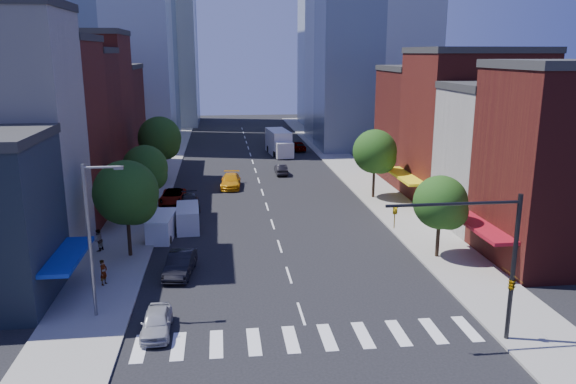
{
  "coord_description": "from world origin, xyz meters",
  "views": [
    {
      "loc": [
        -4.48,
        -30.26,
        15.08
      ],
      "look_at": [
        0.41,
        9.9,
        5.0
      ],
      "focal_mm": 35.0,
      "sensor_mm": 36.0,
      "label": 1
    }
  ],
  "objects_px": {
    "cargo_van_near": "(162,227)",
    "box_truck": "(279,143)",
    "pedestrian_near": "(103,272)",
    "cargo_van_far": "(188,218)",
    "parked_car_front": "(157,322)",
    "taxi": "(231,181)",
    "parked_car_rear": "(190,202)",
    "traffic_car_oncoming": "(281,169)",
    "parked_car_second": "(180,264)",
    "pedestrian_far": "(98,240)",
    "traffic_car_far": "(298,146)",
    "parked_car_third": "(173,197)"
  },
  "relations": [
    {
      "from": "parked_car_third",
      "to": "cargo_van_near",
      "type": "relative_size",
      "value": 1.06
    },
    {
      "from": "parked_car_rear",
      "to": "cargo_van_far",
      "type": "bearing_deg",
      "value": -92.94
    },
    {
      "from": "parked_car_second",
      "to": "parked_car_third",
      "type": "relative_size",
      "value": 0.91
    },
    {
      "from": "parked_car_second",
      "to": "parked_car_third",
      "type": "bearing_deg",
      "value": 103.17
    },
    {
      "from": "parked_car_front",
      "to": "parked_car_second",
      "type": "height_order",
      "value": "parked_car_second"
    },
    {
      "from": "parked_car_front",
      "to": "parked_car_third",
      "type": "height_order",
      "value": "parked_car_third"
    },
    {
      "from": "parked_car_rear",
      "to": "box_truck",
      "type": "distance_m",
      "value": 31.9
    },
    {
      "from": "traffic_car_oncoming",
      "to": "pedestrian_near",
      "type": "relative_size",
      "value": 2.3
    },
    {
      "from": "cargo_van_near",
      "to": "traffic_car_far",
      "type": "relative_size",
      "value": 1.1
    },
    {
      "from": "parked_car_front",
      "to": "cargo_van_far",
      "type": "bearing_deg",
      "value": 87.64
    },
    {
      "from": "box_truck",
      "to": "pedestrian_far",
      "type": "height_order",
      "value": "box_truck"
    },
    {
      "from": "parked_car_second",
      "to": "traffic_car_oncoming",
      "type": "relative_size",
      "value": 1.2
    },
    {
      "from": "traffic_car_far",
      "to": "cargo_van_far",
      "type": "bearing_deg",
      "value": 62.53
    },
    {
      "from": "pedestrian_near",
      "to": "cargo_van_far",
      "type": "bearing_deg",
      "value": 2.71
    },
    {
      "from": "parked_car_second",
      "to": "traffic_car_far",
      "type": "xyz_separation_m",
      "value": [
        15.16,
        49.36,
        -0.02
      ]
    },
    {
      "from": "parked_car_rear",
      "to": "cargo_van_far",
      "type": "distance_m",
      "value": 6.62
    },
    {
      "from": "taxi",
      "to": "parked_car_rear",
      "type": "bearing_deg",
      "value": -112.16
    },
    {
      "from": "traffic_car_oncoming",
      "to": "traffic_car_far",
      "type": "xyz_separation_m",
      "value": [
        4.59,
        17.28,
        0.11
      ]
    },
    {
      "from": "cargo_van_far",
      "to": "pedestrian_far",
      "type": "xyz_separation_m",
      "value": [
        -6.58,
        -5.18,
        0.0
      ]
    },
    {
      "from": "box_truck",
      "to": "pedestrian_far",
      "type": "xyz_separation_m",
      "value": [
        -18.45,
        -41.32,
        -0.71
      ]
    },
    {
      "from": "parked_car_rear",
      "to": "parked_car_third",
      "type": "bearing_deg",
      "value": 123.85
    },
    {
      "from": "cargo_van_near",
      "to": "parked_car_second",
      "type": "bearing_deg",
      "value": -70.94
    },
    {
      "from": "traffic_car_far",
      "to": "pedestrian_far",
      "type": "distance_m",
      "value": 49.18
    },
    {
      "from": "cargo_van_near",
      "to": "pedestrian_near",
      "type": "relative_size",
      "value": 2.85
    },
    {
      "from": "cargo_van_near",
      "to": "traffic_car_far",
      "type": "bearing_deg",
      "value": 72.62
    },
    {
      "from": "taxi",
      "to": "traffic_car_far",
      "type": "bearing_deg",
      "value": 68.94
    },
    {
      "from": "parked_car_second",
      "to": "traffic_car_far",
      "type": "distance_m",
      "value": 51.64
    },
    {
      "from": "parked_car_front",
      "to": "box_truck",
      "type": "xyz_separation_m",
      "value": [
        12.64,
        54.99,
        1.05
      ]
    },
    {
      "from": "parked_car_third",
      "to": "traffic_car_far",
      "type": "distance_m",
      "value": 34.55
    },
    {
      "from": "parked_car_rear",
      "to": "taxi",
      "type": "height_order",
      "value": "taxi"
    },
    {
      "from": "taxi",
      "to": "traffic_car_far",
      "type": "distance_m",
      "value": 26.16
    },
    {
      "from": "parked_car_second",
      "to": "traffic_car_oncoming",
      "type": "distance_m",
      "value": 33.78
    },
    {
      "from": "parked_car_third",
      "to": "taxi",
      "type": "bearing_deg",
      "value": 49.27
    },
    {
      "from": "parked_car_front",
      "to": "parked_car_rear",
      "type": "relative_size",
      "value": 0.83
    },
    {
      "from": "cargo_van_near",
      "to": "taxi",
      "type": "height_order",
      "value": "cargo_van_near"
    },
    {
      "from": "parked_car_third",
      "to": "pedestrian_far",
      "type": "distance_m",
      "value": 14.85
    },
    {
      "from": "parked_car_rear",
      "to": "cargo_van_near",
      "type": "distance_m",
      "value": 9.05
    },
    {
      "from": "parked_car_second",
      "to": "pedestrian_near",
      "type": "xyz_separation_m",
      "value": [
        -4.88,
        -1.51,
        0.23
      ]
    },
    {
      "from": "cargo_van_far",
      "to": "taxi",
      "type": "xyz_separation_m",
      "value": [
        4.07,
        15.24,
        -0.23
      ]
    },
    {
      "from": "traffic_car_oncoming",
      "to": "pedestrian_far",
      "type": "distance_m",
      "value": 31.84
    },
    {
      "from": "cargo_van_near",
      "to": "box_truck",
      "type": "distance_m",
      "value": 40.82
    },
    {
      "from": "cargo_van_near",
      "to": "traffic_car_oncoming",
      "type": "bearing_deg",
      "value": 67.49
    },
    {
      "from": "traffic_car_far",
      "to": "parked_car_rear",
      "type": "bearing_deg",
      "value": 58.42
    },
    {
      "from": "taxi",
      "to": "pedestrian_near",
      "type": "distance_m",
      "value": 28.62
    },
    {
      "from": "cargo_van_far",
      "to": "cargo_van_near",
      "type": "bearing_deg",
      "value": -135.06
    },
    {
      "from": "taxi",
      "to": "box_truck",
      "type": "distance_m",
      "value": 22.33
    },
    {
      "from": "parked_car_front",
      "to": "cargo_van_near",
      "type": "xyz_separation_m",
      "value": [
        -1.25,
        16.62,
        0.33
      ]
    },
    {
      "from": "cargo_van_near",
      "to": "pedestrian_far",
      "type": "height_order",
      "value": "cargo_van_near"
    },
    {
      "from": "traffic_car_far",
      "to": "taxi",
      "type": "bearing_deg",
      "value": 58.72
    },
    {
      "from": "box_truck",
      "to": "pedestrian_far",
      "type": "relative_size",
      "value": 5.38
    }
  ]
}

